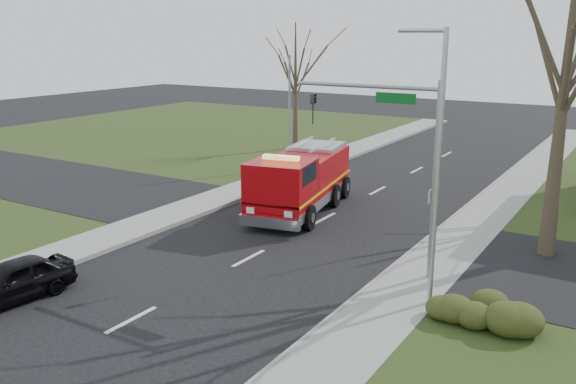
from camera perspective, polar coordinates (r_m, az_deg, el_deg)
The scene contains 11 objects.
ground at distance 23.14m, azimuth -3.71°, elevation -6.23°, with size 120.00×120.00×0.00m, color black.
sidewalk_right at distance 20.40m, azimuth 10.84°, elevation -9.19°, with size 2.40×80.00×0.15m, color gray.
sidewalk_left at distance 27.00m, azimuth -14.52°, elevation -3.43°, with size 2.40×80.00×0.15m, color gray.
hedge_corner at distance 18.60m, azimuth 17.96°, elevation -10.40°, with size 2.80×2.00×0.90m, color #2F3714.
bare_tree_near at distance 23.79m, azimuth 24.71°, elevation 11.37°, with size 6.00×6.00×12.00m.
bare_tree_left at distance 43.93m, azimuth 0.70°, elevation 11.14°, with size 4.50×4.50×9.00m.
traffic_signal_mast at distance 20.76m, azimuth 10.40°, elevation 4.63°, with size 5.29×0.18×6.80m.
streetlight_pole at distance 18.30m, azimuth 13.68°, elevation 2.63°, with size 1.48×0.16×8.40m.
utility_pole_far at distance 37.36m, azimuth 0.15°, elevation 7.35°, with size 0.14×0.14×7.00m, color gray.
fire_engine at distance 28.74m, azimuth 1.13°, elevation 0.94°, with size 4.23×8.21×3.16m.
parked_car_maroon at distance 21.28m, azimuth -24.40°, elevation -7.56°, with size 1.57×3.90×1.33m, color black.
Camera 1 is at (12.62, -17.57, 8.22)m, focal length 38.00 mm.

